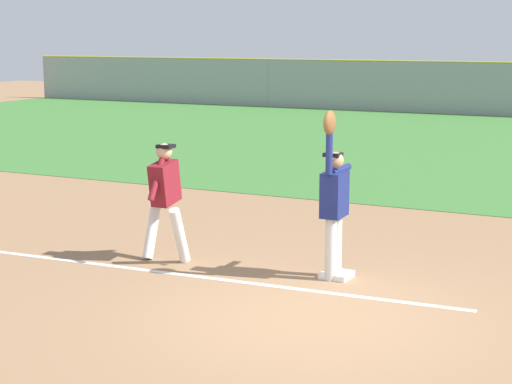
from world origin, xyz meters
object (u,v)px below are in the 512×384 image
at_px(fielder, 334,197).
at_px(runner, 165,194).
at_px(first_base, 336,275).
at_px(baseball, 332,116).
at_px(parked_car_green, 431,93).

relative_size(fielder, runner, 1.33).
xyz_separation_m(first_base, runner, (-2.52, -0.28, 0.96)).
distance_m(baseball, parked_car_green, 27.88).
height_order(runner, parked_car_green, runner).
xyz_separation_m(first_base, baseball, (-0.12, 0.04, 2.14)).
bearing_deg(fielder, first_base, -118.52).
relative_size(first_base, parked_car_green, 0.08).
height_order(first_base, parked_car_green, parked_car_green).
relative_size(runner, parked_car_green, 0.38).
bearing_deg(first_base, baseball, 162.22).
distance_m(first_base, baseball, 2.15).
height_order(runner, baseball, baseball).
height_order(baseball, parked_car_green, baseball).
distance_m(first_base, parked_car_green, 27.91).
distance_m(first_base, fielder, 1.08).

